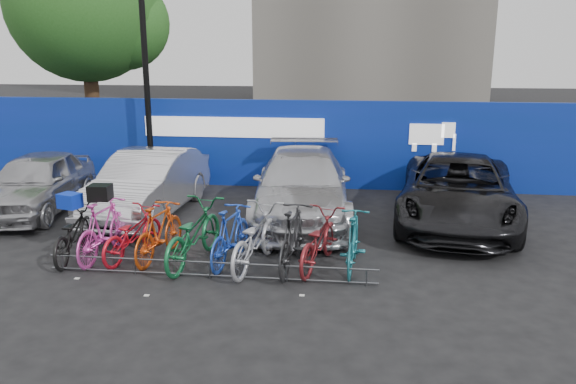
% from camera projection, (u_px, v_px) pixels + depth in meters
% --- Properties ---
extents(ground, '(100.00, 100.00, 0.00)m').
position_uv_depth(ground, '(219.00, 265.00, 9.97)').
color(ground, black).
rests_on(ground, ground).
extents(hoarding, '(22.00, 0.18, 2.40)m').
position_uv_depth(hoarding, '(270.00, 144.00, 15.44)').
color(hoarding, navy).
rests_on(hoarding, ground).
extents(tree, '(5.40, 5.20, 7.80)m').
position_uv_depth(tree, '(92.00, 9.00, 19.20)').
color(tree, '#382314').
rests_on(tree, ground).
extents(lamppost, '(0.25, 0.50, 6.11)m').
position_uv_depth(lamppost, '(146.00, 67.00, 14.74)').
color(lamppost, black).
rests_on(lamppost, ground).
extents(bike_rack, '(5.60, 0.03, 0.30)m').
position_uv_depth(bike_rack, '(210.00, 269.00, 9.35)').
color(bike_rack, '#595B60').
rests_on(bike_rack, ground).
extents(car_0, '(2.12, 4.27, 1.40)m').
position_uv_depth(car_0, '(37.00, 183.00, 13.10)').
color(car_0, '#A3A2A7').
rests_on(car_0, ground).
extents(car_1, '(1.77, 4.50, 1.46)m').
position_uv_depth(car_1, '(148.00, 184.00, 12.87)').
color(car_1, silver).
rests_on(car_1, ground).
extents(car_2, '(2.49, 5.32, 1.50)m').
position_uv_depth(car_2, '(302.00, 185.00, 12.62)').
color(car_2, silver).
rests_on(car_2, ground).
extents(car_3, '(3.15, 5.53, 1.46)m').
position_uv_depth(car_3, '(458.00, 191.00, 12.21)').
color(car_3, black).
rests_on(car_3, ground).
extents(bike_0, '(0.84, 1.88, 0.96)m').
position_uv_depth(bike_0, '(73.00, 233.00, 10.19)').
color(bike_0, black).
rests_on(bike_0, ground).
extents(bike_1, '(0.65, 1.87, 1.11)m').
position_uv_depth(bike_1, '(103.00, 229.00, 10.17)').
color(bike_1, '#E045B2').
rests_on(bike_1, ground).
extents(bike_2, '(1.01, 1.84, 0.91)m').
position_uv_depth(bike_2, '(133.00, 234.00, 10.21)').
color(bike_2, red).
rests_on(bike_2, ground).
extents(bike_3, '(0.76, 1.80, 1.05)m').
position_uv_depth(bike_3, '(159.00, 232.00, 10.11)').
color(bike_3, '#D34510').
rests_on(bike_3, ground).
extents(bike_4, '(1.08, 2.20, 1.10)m').
position_uv_depth(bike_4, '(193.00, 234.00, 9.92)').
color(bike_4, '#166637').
rests_on(bike_4, ground).
extents(bike_5, '(0.78, 1.81, 1.05)m').
position_uv_depth(bike_5, '(230.00, 235.00, 9.92)').
color(bike_5, blue).
rests_on(bike_5, ground).
extents(bike_6, '(1.10, 2.13, 1.07)m').
position_uv_depth(bike_6, '(255.00, 238.00, 9.76)').
color(bike_6, '#B2B3BA').
rests_on(bike_6, ground).
extents(bike_7, '(0.75, 1.93, 1.13)m').
position_uv_depth(bike_7, '(293.00, 238.00, 9.64)').
color(bike_7, black).
rests_on(bike_7, ground).
extents(bike_8, '(1.09, 1.99, 0.99)m').
position_uv_depth(bike_8, '(318.00, 240.00, 9.76)').
color(bike_8, maroon).
rests_on(bike_8, ground).
extents(bike_9, '(0.61, 1.74, 1.03)m').
position_uv_depth(bike_9, '(353.00, 241.00, 9.64)').
color(bike_9, '#1C6E79').
rests_on(bike_9, ground).
extents(cargo_crate, '(0.44, 0.38, 0.26)m').
position_uv_depth(cargo_crate, '(70.00, 201.00, 10.04)').
color(cargo_crate, '#0C2CC1').
rests_on(cargo_crate, bike_0).
extents(cargo_topcase, '(0.40, 0.36, 0.27)m').
position_uv_depth(cargo_topcase, '(100.00, 192.00, 10.00)').
color(cargo_topcase, black).
rests_on(cargo_topcase, bike_1).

